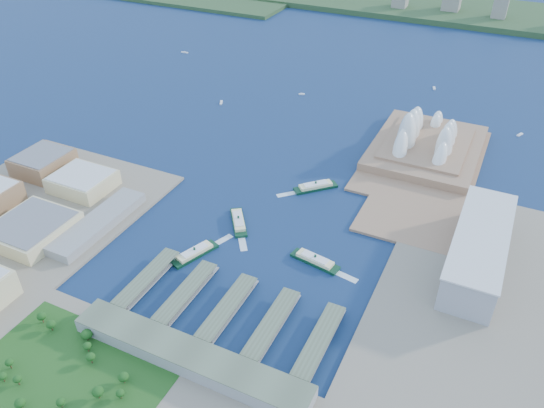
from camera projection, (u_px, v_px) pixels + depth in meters
The scene contains 19 objects.
ground at pixel (254, 257), 514.85m from camera, with size 3000.00×3000.00×0.00m, color #0D1D3F.
east_land at pixel (510, 387), 391.24m from camera, with size 240.00×500.00×3.00m, color gray.
peninsula at pixel (424, 159), 668.00m from camera, with size 135.00×220.00×3.00m, color #946E51.
far_shore at pixel (447, 9), 1236.68m from camera, with size 2200.00×260.00×12.00m, color #2D4926.
opera_house at pixel (429, 131), 666.31m from camera, with size 134.00×180.00×58.00m, color white, non-canonical shape.
toaster_building at pixel (479, 249), 492.70m from camera, with size 45.00×155.00×35.00m, color #95959A.
west_buildings at pixel (6, 216), 542.96m from camera, with size 200.00×280.00×27.00m, color #8A6545, non-canonical shape.
ferry_wharves at pixel (228, 309), 451.69m from camera, with size 184.00×90.00×9.30m, color #535E47, non-canonical shape.
terminal_building at pixel (189, 357), 404.45m from camera, with size 200.00×28.00×12.00m, color gray.
park at pixel (62, 374), 389.40m from camera, with size 150.00×110.00×16.00m, color #194714, non-canonical shape.
ferry_a at pixel (238, 220), 556.70m from camera, with size 12.67×49.78×9.41m, color #0C331D, non-canonical shape.
ferry_b at pixel (316, 185), 612.14m from camera, with size 13.09×51.41×9.72m, color #0C331D, non-canonical shape.
ferry_c at pixel (195, 252), 514.14m from camera, with size 12.69×49.85×9.43m, color #0C331D, non-canonical shape.
ferry_d at pixel (315, 259), 505.40m from camera, with size 12.60×49.49×9.36m, color #0C331D, non-canonical shape.
boat_a at pixel (221, 102), 811.86m from camera, with size 3.50×13.98×2.70m, color white, non-canonical shape.
boat_b at pixel (302, 94), 838.72m from camera, with size 3.28×9.38×2.53m, color white, non-canonical shape.
boat_c at pixel (520, 134), 724.42m from camera, with size 3.40×11.65×2.62m, color white, non-canonical shape.
boat_d at pixel (185, 52), 1001.64m from camera, with size 3.06×13.99×2.36m, color white, non-canonical shape.
boat_e at pixel (434, 88), 858.57m from camera, with size 3.59×11.29×2.77m, color white, non-canonical shape.
Camera 1 is at (187.36, -346.76, 335.70)m, focal length 35.00 mm.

